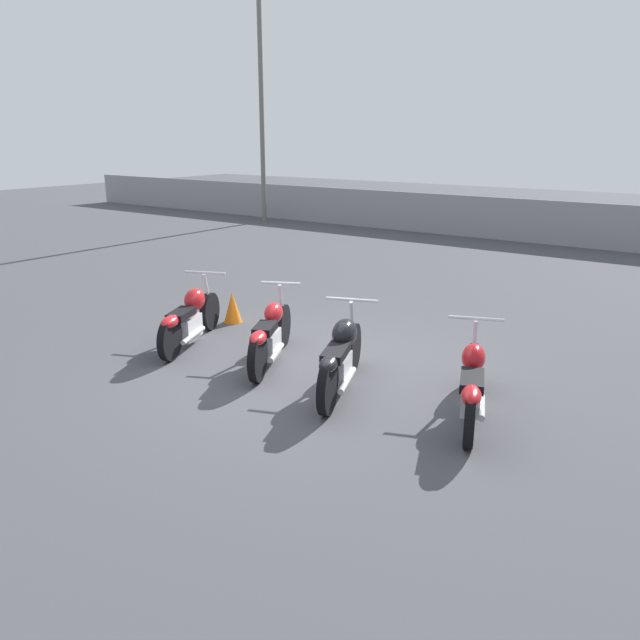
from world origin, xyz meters
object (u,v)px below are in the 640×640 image
light_pole_left (261,68)px  motorcycle_slot_2 (341,357)px  motorcycle_slot_3 (472,384)px  motorcycle_slot_0 (190,318)px  motorcycle_slot_1 (270,335)px  traffic_cone_near (232,307)px

light_pole_left → motorcycle_slot_2: bearing=-46.5°
light_pole_left → motorcycle_slot_3: bearing=-42.1°
motorcycle_slot_0 → motorcycle_slot_3: 4.32m
motorcycle_slot_0 → motorcycle_slot_1: (1.46, 0.08, -0.01)m
motorcycle_slot_3 → motorcycle_slot_0: bearing=159.6°
traffic_cone_near → light_pole_left: bearing=127.7°
motorcycle_slot_1 → motorcycle_slot_2: motorcycle_slot_2 is taller
light_pole_left → motorcycle_slot_3: light_pole_left is taller
light_pole_left → motorcycle_slot_0: bearing=-54.5°
motorcycle_slot_1 → traffic_cone_near: bearing=121.5°
motorcycle_slot_0 → traffic_cone_near: size_ratio=3.77×
traffic_cone_near → motorcycle_slot_2: bearing=-24.5°
motorcycle_slot_0 → motorcycle_slot_2: motorcycle_slot_2 is taller
motorcycle_slot_3 → motorcycle_slot_2: bearing=167.1°
motorcycle_slot_0 → traffic_cone_near: (-0.28, 1.21, -0.15)m
motorcycle_slot_3 → traffic_cone_near: (-4.60, 1.17, -0.14)m
motorcycle_slot_2 → motorcycle_slot_3: bearing=-12.6°
light_pole_left → traffic_cone_near: (7.58, -9.81, -4.84)m
light_pole_left → motorcycle_slot_0: light_pole_left is taller
motorcycle_slot_2 → motorcycle_slot_3: motorcycle_slot_2 is taller
motorcycle_slot_3 → motorcycle_slot_1: bearing=158.3°
motorcycle_slot_2 → motorcycle_slot_3: 1.57m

